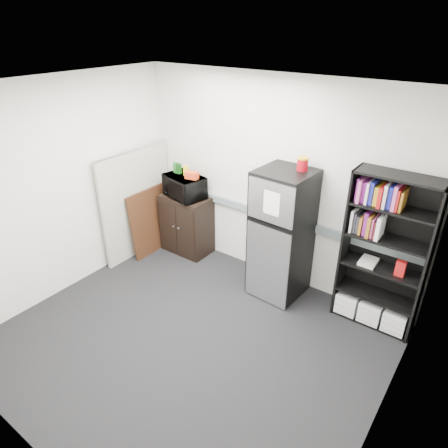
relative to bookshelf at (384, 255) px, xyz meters
name	(u,v)px	position (x,y,z in m)	size (l,w,h in m)	color
floor	(190,340)	(-1.53, -1.57, -0.91)	(4.00, 4.00, 0.00)	black
wall_back	(274,183)	(-1.53, 0.18, 0.44)	(4.00, 0.02, 2.70)	silver
wall_right	(396,317)	(0.47, -1.57, 0.44)	(0.02, 3.50, 2.70)	silver
wall_left	(63,190)	(-3.53, -1.57, 0.44)	(0.02, 3.50, 2.70)	silver
ceiling	(177,92)	(-1.53, -1.57, 1.79)	(4.00, 3.50, 0.02)	white
electrical_raceway	(271,215)	(-1.53, 0.15, -0.01)	(3.92, 0.05, 0.10)	slate
wall_note	(252,163)	(-1.88, 0.18, 0.64)	(0.14, 0.00, 0.10)	white
bookshelf	(384,255)	(0.00, 0.00, 0.00)	(0.90, 0.34, 1.85)	black
cubicle_partition	(138,202)	(-3.43, -0.49, -0.10)	(0.06, 1.30, 1.62)	#9E9B8C
cabinet	(187,224)	(-2.85, -0.06, -0.46)	(0.73, 0.48, 0.91)	black
microwave	(184,187)	(-2.85, -0.08, 0.16)	(0.59, 0.40, 0.33)	black
snack_box_a	(176,168)	(-3.03, -0.05, 0.40)	(0.07, 0.05, 0.15)	#1B611F
snack_box_b	(179,169)	(-2.97, -0.05, 0.40)	(0.07, 0.05, 0.15)	#0C380D
snack_box_c	(186,171)	(-2.83, -0.05, 0.39)	(0.07, 0.05, 0.14)	yellow
snack_bag	(192,175)	(-2.68, -0.10, 0.37)	(0.18, 0.10, 0.10)	red
refrigerator	(281,235)	(-1.21, -0.14, -0.07)	(0.66, 0.69, 1.68)	black
coffee_can	(303,163)	(-1.07, -0.02, 0.85)	(0.13, 0.13, 0.17)	#A20712
framed_poster	(151,221)	(-3.30, -0.37, -0.41)	(0.15, 0.78, 1.00)	black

